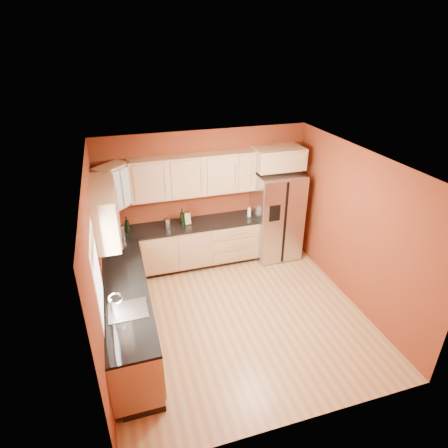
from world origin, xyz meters
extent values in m
plane|color=#AE6C43|center=(0.00, 0.00, 0.00)|extent=(4.00, 4.00, 0.00)
plane|color=white|center=(0.00, 0.00, 2.60)|extent=(4.00, 4.00, 0.00)
cube|color=maroon|center=(0.00, 2.00, 1.30)|extent=(4.00, 0.04, 2.60)
cube|color=maroon|center=(0.00, -2.00, 1.30)|extent=(4.00, 0.04, 2.60)
cube|color=maroon|center=(-2.00, 0.00, 1.30)|extent=(0.04, 4.00, 2.60)
cube|color=maroon|center=(2.00, 0.00, 1.30)|extent=(0.04, 4.00, 2.60)
cube|color=#A97A52|center=(-0.55, 1.70, 0.44)|extent=(2.90, 0.60, 0.88)
cube|color=#A97A52|center=(-1.70, 0.00, 0.44)|extent=(0.60, 2.80, 0.88)
cube|color=black|center=(-0.55, 1.69, 0.90)|extent=(2.90, 0.62, 0.04)
cube|color=black|center=(-1.69, 0.00, 0.90)|extent=(0.62, 2.80, 0.04)
cube|color=#A97A52|center=(-0.25, 1.83, 1.83)|extent=(2.30, 0.33, 0.75)
cube|color=#A97A52|center=(-1.83, 0.72, 1.83)|extent=(0.33, 1.35, 0.75)
cube|color=#A97A52|center=(-1.67, 1.67, 1.83)|extent=(0.67, 0.67, 0.75)
cube|color=#A97A52|center=(1.35, 1.70, 2.05)|extent=(0.92, 0.60, 0.40)
cube|color=#B3B3B8|center=(1.35, 1.62, 0.89)|extent=(0.90, 0.75, 1.78)
cube|color=white|center=(-1.98, -0.50, 1.55)|extent=(0.03, 0.90, 1.00)
cylinder|color=#B3B3B8|center=(-0.81, 1.64, 1.02)|extent=(0.15, 0.15, 0.20)
cylinder|color=#B3B3B8|center=(-1.64, 1.61, 1.02)|extent=(0.15, 0.15, 0.20)
cube|color=tan|center=(-0.43, 1.73, 1.03)|extent=(0.12, 0.11, 0.21)
cylinder|color=white|center=(0.80, 1.68, 1.02)|extent=(0.09, 0.09, 0.20)
camera|label=1|loc=(-1.62, -4.51, 4.12)|focal=30.00mm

